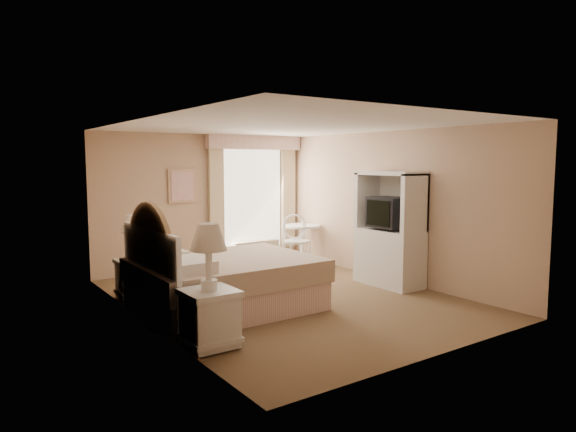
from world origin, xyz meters
TOP-DOWN VIEW (x-y plane):
  - room at (0.00, 0.00)m, footprint 4.21×5.51m
  - window at (1.05, 2.65)m, footprint 2.05×0.22m
  - framed_art at (-0.45, 2.71)m, footprint 0.52×0.04m
  - bed at (-1.11, -0.01)m, footprint 2.32×1.83m
  - nightstand_near at (-1.84, -1.21)m, footprint 0.55×0.55m
  - nightstand_far at (-1.84, 1.23)m, footprint 0.50×0.50m
  - round_table at (1.75, 2.00)m, footprint 0.71×0.71m
  - cafe_chair at (1.38, 1.69)m, footprint 0.60×0.60m
  - armoire at (1.81, -0.29)m, footprint 0.55×1.11m

SIDE VIEW (x-z plane):
  - bed at x=-1.11m, z-range -0.42..1.19m
  - nightstand_far at x=-1.84m, z-range -0.15..1.06m
  - nightstand_near at x=-1.84m, z-range -0.16..1.16m
  - round_table at x=1.75m, z-range 0.13..0.88m
  - cafe_chair at x=1.38m, z-range 0.08..1.09m
  - armoire at x=1.81m, z-range -0.16..1.68m
  - room at x=0.00m, z-range -0.01..2.50m
  - window at x=1.05m, z-range 0.09..2.60m
  - framed_art at x=-0.45m, z-range 1.24..1.86m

